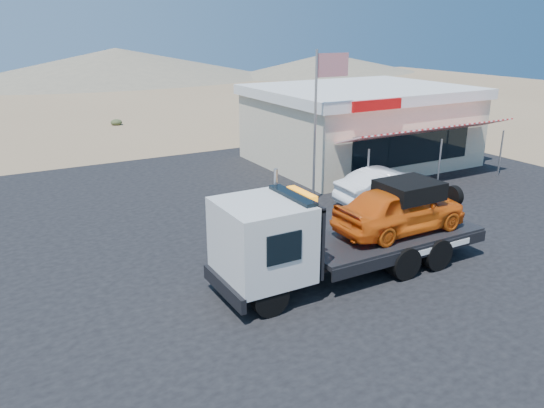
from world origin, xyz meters
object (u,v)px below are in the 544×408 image
object	(u,v)px
tow_truck	(348,227)
flagpole	(320,109)
white_sedan	(389,187)
jerky_store	(359,124)

from	to	relation	value
tow_truck	flagpole	xyz separation A→B (m)	(3.17, 6.16, 2.28)
tow_truck	white_sedan	distance (m)	6.85
tow_truck	jerky_store	bearing A→B (deg)	50.60
white_sedan	flagpole	xyz separation A→B (m)	(-2.14, 1.90, 3.01)
jerky_store	flagpole	world-z (taller)	flagpole
white_sedan	jerky_store	xyz separation A→B (m)	(3.42, 6.37, 1.24)
jerky_store	white_sedan	bearing A→B (deg)	-118.24
white_sedan	flagpole	distance (m)	4.16
white_sedan	jerky_store	size ratio (longest dim) A/B	0.43
flagpole	white_sedan	bearing A→B (deg)	-41.49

